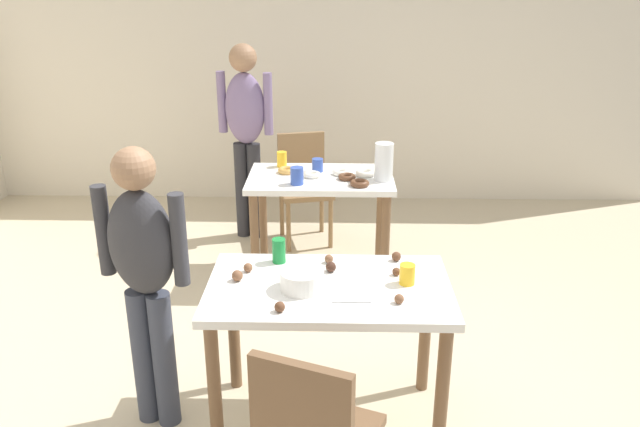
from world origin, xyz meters
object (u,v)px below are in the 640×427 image
at_px(chair_far_table, 304,181).
at_px(mixing_bowl, 302,280).
at_px(soda_can, 279,251).
at_px(dining_table_far, 321,193).
at_px(pitcher_far, 384,162).
at_px(dining_table_near, 329,307).
at_px(person_girl_near, 144,269).
at_px(person_adult_far, 246,125).

bearing_deg(chair_far_table, mixing_bowl, -87.35).
bearing_deg(soda_can, dining_table_far, 83.00).
xyz_separation_m(chair_far_table, soda_can, (-0.02, -2.07, 0.31)).
height_order(chair_far_table, mixing_bowl, chair_far_table).
xyz_separation_m(dining_table_far, pitcher_far, (0.43, -0.08, 0.26)).
distance_m(dining_table_near, soda_can, 0.39).
distance_m(mixing_bowl, pitcher_far, 1.67).
distance_m(chair_far_table, pitcher_far, 1.03).
distance_m(soda_can, pitcher_far, 1.45).
distance_m(dining_table_far, pitcher_far, 0.51).
bearing_deg(person_girl_near, mixing_bowl, -2.53).
bearing_deg(mixing_bowl, pitcher_far, 73.51).
relative_size(dining_table_near, person_adult_far, 0.71).
xyz_separation_m(dining_table_far, mixing_bowl, (-0.05, -1.68, 0.17)).
bearing_deg(person_adult_far, dining_table_near, -73.71).
distance_m(mixing_bowl, soda_can, 0.31).
xyz_separation_m(dining_table_far, chair_far_table, (-0.15, 0.67, -0.13)).
bearing_deg(person_girl_near, chair_far_table, 75.38).
distance_m(person_girl_near, pitcher_far, 1.97).
height_order(person_girl_near, person_adult_far, person_adult_far).
relative_size(dining_table_near, person_girl_near, 0.80).
bearing_deg(dining_table_far, soda_can, -97.00).
bearing_deg(person_girl_near, pitcher_far, 52.85).
bearing_deg(mixing_bowl, dining_table_near, 18.94).
bearing_deg(dining_table_far, chair_far_table, 102.94).
bearing_deg(mixing_bowl, person_adult_far, 103.30).
bearing_deg(dining_table_far, person_adult_far, 130.86).
height_order(mixing_bowl, pitcher_far, pitcher_far).
xyz_separation_m(dining_table_near, pitcher_far, (0.35, 1.56, 0.25)).
distance_m(dining_table_near, mixing_bowl, 0.21).
height_order(dining_table_far, soda_can, soda_can).
bearing_deg(soda_can, dining_table_near, -44.24).
bearing_deg(chair_far_table, dining_table_near, -84.32).
xyz_separation_m(dining_table_far, soda_can, (-0.17, -1.40, 0.19)).
xyz_separation_m(mixing_bowl, soda_can, (-0.13, 0.28, 0.02)).
xyz_separation_m(person_adult_far, pitcher_far, (1.04, -0.79, -0.07)).
distance_m(dining_table_near, person_girl_near, 0.86).
bearing_deg(person_adult_far, soda_can, -78.24).
bearing_deg(soda_can, pitcher_far, 65.53).
xyz_separation_m(dining_table_near, dining_table_far, (-0.08, 1.64, -0.01)).
bearing_deg(dining_table_near, dining_table_far, 92.63).
bearing_deg(soda_can, mixing_bowl, -65.92).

